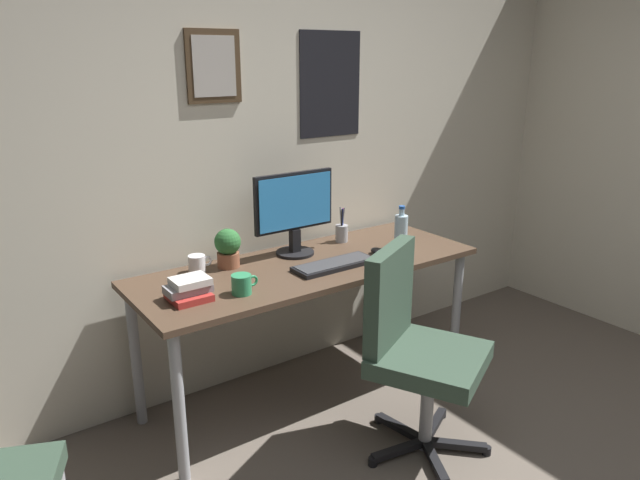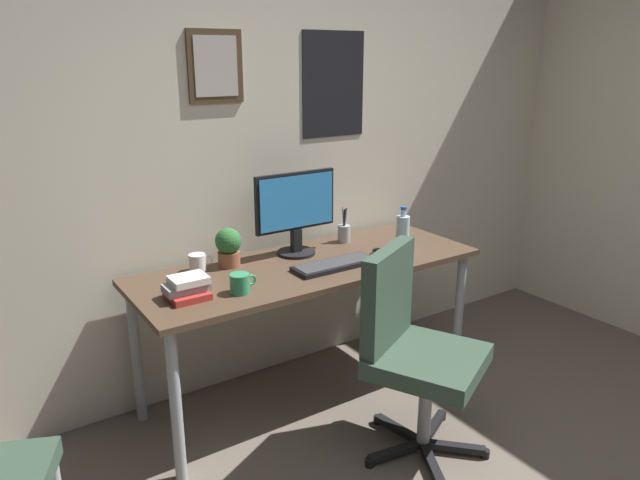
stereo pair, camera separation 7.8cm
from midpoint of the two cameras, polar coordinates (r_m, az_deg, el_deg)
wall_back at (r=3.20m, az=-3.74°, el=9.41°), size 4.40×0.10×2.60m
desk at (r=3.00m, az=-0.32°, el=-3.69°), size 1.77×0.65×0.74m
office_chair at (r=2.69m, az=9.68°, el=-9.79°), size 0.62×0.62×0.95m
monitor at (r=3.05m, az=-1.64°, el=2.94°), size 0.46×0.20×0.43m
keyboard at (r=2.92m, az=2.18°, el=-2.40°), size 0.43×0.15×0.03m
computer_mouse at (r=3.10m, az=6.55°, el=-1.18°), size 0.06×0.11×0.04m
water_bottle at (r=3.13m, az=8.68°, el=0.61°), size 0.07×0.07×0.25m
coffee_mug_near at (r=2.91m, az=-10.95°, el=-2.16°), size 0.12×0.08×0.09m
coffee_mug_far at (r=2.62m, az=-6.86°, el=-4.19°), size 0.13×0.09×0.09m
potted_plant at (r=2.93m, az=-8.09°, el=-0.57°), size 0.13×0.13×0.19m
pen_cup at (r=3.30m, az=3.01°, el=0.73°), size 0.07×0.07×0.20m
book_stack_left at (r=2.60m, az=-11.85°, el=-4.57°), size 0.19×0.17×0.10m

